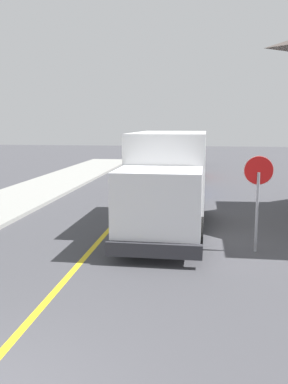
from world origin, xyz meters
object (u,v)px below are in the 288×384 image
(parked_car_near, at_px, (180,176))
(parked_car_mid, at_px, (190,165))
(box_truck, at_px, (168,176))
(stop_sign, at_px, (258,185))
(parked_car_far, at_px, (189,156))

(parked_car_near, bearing_deg, parked_car_mid, 87.07)
(box_truck, distance_m, stop_sign, 3.42)
(box_truck, relative_size, parked_car_far, 1.61)
(parked_car_far, bearing_deg, parked_car_near, -90.05)
(box_truck, bearing_deg, stop_sign, -40.14)
(parked_car_near, xyz_separation_m, parked_car_mid, (0.32, 6.29, 0.00))
(box_truck, height_order, parked_car_far, box_truck)
(box_truck, xyz_separation_m, stop_sign, (2.61, -2.20, 0.09))
(box_truck, bearing_deg, parked_car_near, 89.96)
(parked_car_mid, relative_size, parked_car_far, 1.00)
(parked_car_mid, distance_m, parked_car_far, 7.05)
(parked_car_near, height_order, stop_sign, stop_sign)
(box_truck, distance_m, parked_car_far, 20.91)
(box_truck, distance_m, parked_car_mid, 13.88)
(parked_car_mid, xyz_separation_m, parked_car_far, (-0.31, 7.04, 0.00))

